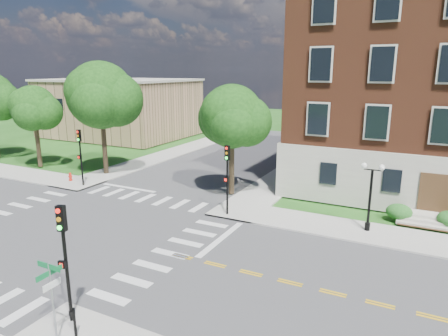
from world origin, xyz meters
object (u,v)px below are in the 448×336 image
at_px(traffic_signal_nw, 80,150).
at_px(push_button_post, 74,321).
at_px(twin_lamp_west, 370,193).
at_px(fire_hydrant, 70,177).
at_px(traffic_signal_ne, 227,171).
at_px(street_sign_pole, 51,287).
at_px(traffic_signal_se, 64,249).

xyz_separation_m(traffic_signal_nw, push_button_post, (14.91, -14.93, -2.39)).
distance_m(twin_lamp_west, fire_hydrant, 25.35).
height_order(traffic_signal_ne, twin_lamp_west, traffic_signal_ne).
bearing_deg(traffic_signal_ne, street_sign_pole, -88.81).
bearing_deg(push_button_post, traffic_signal_ne, 92.93).
bearing_deg(fire_hydrant, traffic_signal_ne, -4.57).
distance_m(twin_lamp_west, street_sign_pole, 18.22).
bearing_deg(traffic_signal_ne, twin_lamp_west, 8.67).
xyz_separation_m(traffic_signal_ne, push_button_post, (0.73, -14.18, -2.39)).
height_order(traffic_signal_nw, push_button_post, traffic_signal_nw).
xyz_separation_m(twin_lamp_west, push_button_post, (-8.27, -15.55, -1.73)).
bearing_deg(twin_lamp_west, traffic_signal_nw, -178.46).
distance_m(traffic_signal_se, street_sign_pole, 1.52).
distance_m(traffic_signal_ne, fire_hydrant, 16.55).
bearing_deg(traffic_signal_nw, street_sign_pole, -46.73).
distance_m(traffic_signal_ne, push_button_post, 14.40).
relative_size(traffic_signal_nw, push_button_post, 4.00).
relative_size(traffic_signal_ne, twin_lamp_west, 1.13).
distance_m(street_sign_pole, fire_hydrant, 23.07).
height_order(traffic_signal_se, traffic_signal_nw, same).
distance_m(traffic_signal_nw, fire_hydrant, 3.47).
height_order(traffic_signal_se, twin_lamp_west, traffic_signal_se).
bearing_deg(traffic_signal_nw, traffic_signal_se, -45.55).
bearing_deg(street_sign_pole, traffic_signal_nw, 133.27).
xyz_separation_m(street_sign_pole, push_button_post, (0.42, 0.47, -1.51)).
bearing_deg(street_sign_pole, traffic_signal_ne, 91.19).
height_order(twin_lamp_west, push_button_post, twin_lamp_west).
bearing_deg(traffic_signal_nw, fire_hydrant, 165.15).
relative_size(traffic_signal_ne, fire_hydrant, 6.40).
bearing_deg(traffic_signal_ne, traffic_signal_nw, 176.98).
bearing_deg(push_button_post, fire_hydrant, 137.68).
bearing_deg(twin_lamp_west, push_button_post, -118.00).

